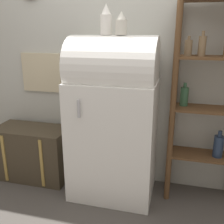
% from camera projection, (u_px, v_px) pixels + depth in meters
% --- Properties ---
extents(ground_plane, '(12.00, 12.00, 0.00)m').
position_uv_depth(ground_plane, '(106.00, 206.00, 2.42)').
color(ground_plane, '#4C4742').
extents(wall_back, '(7.00, 0.09, 2.70)m').
position_uv_depth(wall_back, '(121.00, 52.00, 2.54)').
color(wall_back, '#B7B7AD').
rests_on(wall_back, ground_plane).
extents(refrigerator, '(0.78, 0.61, 1.51)m').
position_uv_depth(refrigerator, '(113.00, 118.00, 2.42)').
color(refrigerator, white).
rests_on(refrigerator, ground_plane).
extents(suitcase_trunk, '(0.78, 0.41, 0.57)m').
position_uv_depth(suitcase_trunk, '(33.00, 153.00, 2.84)').
color(suitcase_trunk, '#423828').
rests_on(suitcase_trunk, ground_plane).
extents(shelf_unit, '(0.65, 0.29, 1.79)m').
position_uv_depth(shelf_unit, '(210.00, 96.00, 2.27)').
color(shelf_unit, brown).
rests_on(shelf_unit, ground_plane).
extents(vase_left, '(0.10, 0.10, 0.25)m').
position_uv_depth(vase_left, '(106.00, 20.00, 2.19)').
color(vase_left, white).
rests_on(vase_left, refrigerator).
extents(vase_center, '(0.10, 0.10, 0.19)m').
position_uv_depth(vase_center, '(121.00, 24.00, 2.15)').
color(vase_center, beige).
rests_on(vase_center, refrigerator).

